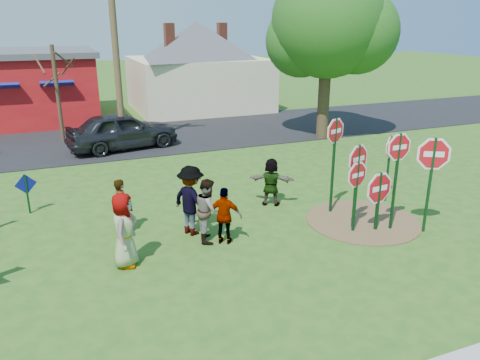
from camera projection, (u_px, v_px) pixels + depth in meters
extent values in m
plane|color=#285518|center=(202.00, 232.00, 12.66)|extent=(120.00, 120.00, 0.00)
cube|color=black|center=(131.00, 138.00, 22.75)|extent=(120.00, 7.50, 0.04)
cylinder|color=brown|center=(363.00, 221.00, 13.37)|extent=(3.20, 3.20, 0.03)
cube|color=#A01016|center=(9.00, 90.00, 25.93)|extent=(9.00, 7.00, 3.60)
cube|color=#4C4C51|center=(3.00, 53.00, 25.30)|extent=(9.40, 7.40, 0.30)
cube|color=navy|center=(2.00, 87.00, 22.58)|extent=(1.60, 0.78, 0.45)
cube|color=navy|center=(57.00, 84.00, 23.46)|extent=(1.60, 0.78, 0.45)
cube|color=beige|center=(198.00, 84.00, 29.88)|extent=(8.00, 7.00, 3.20)
pyramid|color=#4C4C51|center=(197.00, 21.00, 28.65)|extent=(9.40, 9.40, 2.20)
cube|color=brown|center=(169.00, 35.00, 27.32)|extent=(0.55, 0.55, 1.40)
cube|color=brown|center=(222.00, 34.00, 30.49)|extent=(0.55, 0.55, 1.40)
cube|color=#0F3918|center=(355.00, 198.00, 12.41)|extent=(0.06, 0.07, 1.97)
cylinder|color=white|center=(357.00, 175.00, 12.20)|extent=(0.93, 0.23, 0.95)
cylinder|color=#B70E18|center=(357.00, 175.00, 12.20)|extent=(0.80, 0.21, 0.82)
cube|color=white|center=(357.00, 175.00, 12.20)|extent=(0.41, 0.10, 0.12)
cube|color=#0F3918|center=(333.00, 167.00, 13.54)|extent=(0.07, 0.08, 2.84)
cylinder|color=white|center=(335.00, 131.00, 13.20)|extent=(0.94, 0.35, 0.99)
cylinder|color=#B70E18|center=(335.00, 131.00, 13.20)|extent=(0.81, 0.31, 0.85)
cube|color=white|center=(335.00, 131.00, 13.20)|extent=(0.41, 0.15, 0.12)
cylinder|color=gold|center=(335.00, 131.00, 13.20)|extent=(0.94, 0.35, 0.99)
cube|color=#0F3918|center=(395.00, 183.00, 12.43)|extent=(0.05, 0.07, 2.70)
cylinder|color=white|center=(399.00, 147.00, 12.11)|extent=(1.00, 0.03, 1.00)
cylinder|color=#B70E18|center=(399.00, 147.00, 12.11)|extent=(0.87, 0.03, 0.87)
cube|color=white|center=(399.00, 147.00, 12.11)|extent=(0.44, 0.01, 0.12)
cube|color=#0F3918|center=(388.00, 169.00, 14.55)|extent=(0.08, 0.08, 2.11)
cylinder|color=white|center=(390.00, 147.00, 14.32)|extent=(0.82, 0.50, 0.94)
cylinder|color=#B70E18|center=(390.00, 147.00, 14.32)|extent=(0.71, 0.44, 0.81)
cube|color=white|center=(390.00, 147.00, 14.32)|extent=(0.36, 0.22, 0.12)
cylinder|color=gold|center=(390.00, 147.00, 14.32)|extent=(0.81, 0.50, 0.94)
cube|color=#0F3918|center=(378.00, 202.00, 12.55)|extent=(0.07, 0.09, 1.65)
cylinder|color=white|center=(379.00, 188.00, 12.42)|extent=(1.18, 0.18, 1.19)
cylinder|color=#B70E18|center=(379.00, 188.00, 12.42)|extent=(1.02, 0.16, 1.02)
cube|color=white|center=(379.00, 188.00, 12.42)|extent=(0.52, 0.08, 0.15)
cube|color=#0F3918|center=(429.00, 186.00, 12.32)|extent=(0.09, 0.10, 2.61)
cylinder|color=white|center=(434.00, 154.00, 12.03)|extent=(1.04, 0.58, 1.17)
cylinder|color=#B70E18|center=(434.00, 154.00, 12.03)|extent=(0.90, 0.50, 1.01)
cube|color=white|center=(434.00, 154.00, 12.03)|extent=(0.46, 0.25, 0.15)
cylinder|color=gold|center=(434.00, 154.00, 12.03)|extent=(1.04, 0.57, 1.17)
cube|color=#0F3918|center=(356.00, 187.00, 12.56)|extent=(0.08, 0.09, 2.37)
cylinder|color=white|center=(358.00, 159.00, 12.31)|extent=(1.02, 0.36, 1.07)
cylinder|color=#B70E18|center=(358.00, 159.00, 12.31)|extent=(0.88, 0.31, 0.92)
cube|color=white|center=(358.00, 159.00, 12.31)|extent=(0.45, 0.16, 0.13)
cube|color=#0F3918|center=(27.00, 194.00, 13.73)|extent=(0.06, 0.07, 1.21)
cube|color=navy|center=(26.00, 184.00, 13.63)|extent=(0.61, 0.19, 0.63)
imported|color=#373E85|center=(124.00, 230.00, 10.70)|extent=(0.86, 1.03, 1.79)
imported|color=#206F5F|center=(122.00, 206.00, 12.41)|extent=(0.43, 0.59, 1.52)
imported|color=#984B36|center=(208.00, 210.00, 12.01)|extent=(0.81, 0.94, 1.66)
imported|color=#313236|center=(191.00, 200.00, 12.32)|extent=(1.19, 1.41, 1.89)
imported|color=#3F2B4E|center=(225.00, 216.00, 11.83)|extent=(0.94, 0.78, 1.51)
imported|color=#195227|center=(271.00, 182.00, 14.33)|extent=(1.41, 1.12, 1.50)
imported|color=#313136|center=(123.00, 130.00, 20.57)|extent=(5.04, 2.75, 1.63)
cylinder|color=#4C3823|center=(115.00, 46.00, 19.20)|extent=(0.28, 0.28, 8.87)
cylinder|color=#382819|center=(324.00, 93.00, 22.08)|extent=(0.55, 0.55, 4.34)
sphere|color=#174A13|center=(328.00, 21.00, 21.02)|extent=(5.13, 5.13, 5.13)
sphere|color=#174A13|center=(357.00, 32.00, 21.08)|extent=(3.75, 3.75, 3.75)
sphere|color=#174A13|center=(301.00, 41.00, 21.69)|extent=(3.35, 3.35, 3.35)
cylinder|color=#382819|center=(58.00, 94.00, 21.53)|extent=(0.18, 0.18, 4.43)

